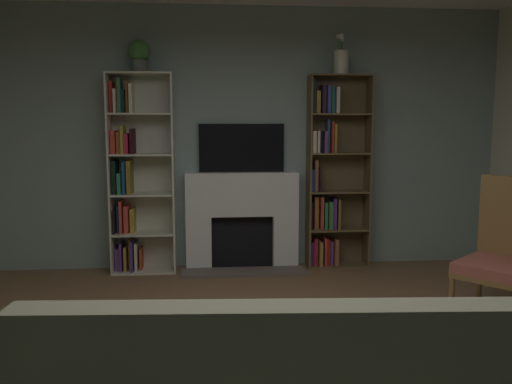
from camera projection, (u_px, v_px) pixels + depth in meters
The scene contains 8 objects.
wall_back_accent at pixel (241, 139), 5.71m from camera, with size 5.78×0.06×2.80m, color gray.
fireplace at pixel (242, 219), 5.69m from camera, with size 1.31×0.49×1.04m.
tv at pixel (241, 148), 5.66m from camera, with size 0.91×0.06×0.52m, color black.
bookshelf_left at pixel (135, 176), 5.52m from camera, with size 0.67×0.32×2.08m.
bookshelf_right at pixel (331, 176), 5.72m from camera, with size 0.67×0.27×2.08m.
potted_plant at pixel (139, 55), 5.33m from camera, with size 0.23×0.23×0.33m.
vase_with_flowers at pixel (341, 60), 5.52m from camera, with size 0.15×0.15×0.42m.
armchair at pixel (507, 253), 4.17m from camera, with size 0.83×0.83×1.14m.
Camera 1 is at (-0.35, -2.72, 1.57)m, focal length 36.95 mm.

